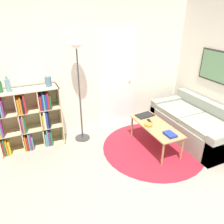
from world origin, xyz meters
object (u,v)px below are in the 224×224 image
laptop (145,115)px  floor_lamp (78,64)px  coffee_table (156,128)px  bottle_middle (0,87)px  bottle_right (8,85)px  bowl (148,125)px  vase_on_shelf (48,82)px  bookshelf (28,120)px  couch (195,125)px

laptop → floor_lamp: bearing=160.4°
coffee_table → laptop: size_ratio=3.07×
bottle_middle → bottle_right: 0.13m
laptop → bowl: size_ratio=2.58×
laptop → vase_on_shelf: size_ratio=2.12×
laptop → bottle_right: bottle_right is taller
coffee_table → laptop: 0.42m
floor_lamp → bowl: floor_lamp is taller
bookshelf → laptop: bookshelf is taller
bookshelf → laptop: bearing=-13.9°
bowl → bottle_right: bottle_right is taller
floor_lamp → bowl: (1.02, -0.80, -1.03)m
bottle_right → bowl: bearing=-22.1°
couch → bookshelf: bearing=162.0°
coffee_table → bookshelf: bearing=155.8°
coffee_table → floor_lamp: bearing=144.1°
vase_on_shelf → bookshelf: bearing=179.5°
couch → vase_on_shelf: 2.94m
bottle_middle → vase_on_shelf: 0.76m
laptop → coffee_table: bearing=-92.9°
floor_lamp → coffee_table: 1.80m
floor_lamp → bottle_right: bearing=175.8°
floor_lamp → laptop: (1.18, -0.42, -1.04)m
floor_lamp → laptop: size_ratio=5.10×
floor_lamp → couch: bearing=-22.9°
couch → bottle_right: bottle_right is taller
coffee_table → bottle_right: (-2.31, 0.92, 0.84)m
vase_on_shelf → laptop: bearing=-17.2°
bookshelf → floor_lamp: 1.34m
coffee_table → bottle_middle: bottle_middle is taller
bottle_right → laptop: bearing=-12.2°
couch → vase_on_shelf: (-2.60, 0.98, 0.96)m
vase_on_shelf → bowl: bearing=-30.5°
bookshelf → coffee_table: bookshelf is taller
bookshelf → vase_on_shelf: (0.43, -0.00, 0.66)m
floor_lamp → bottle_right: floor_lamp is taller
bottle_right → vase_on_shelf: bottle_right is taller
bookshelf → bowl: (1.96, -0.90, -0.09)m
laptop → bottle_middle: bottle_middle is taller
bookshelf → bottle_right: size_ratio=4.35×
bottle_middle → bottle_right: (0.12, -0.03, 0.01)m
coffee_table → vase_on_shelf: 2.08m
coffee_table → bottle_right: size_ratio=4.25×
bowl → laptop: bearing=67.1°
bowl → bottle_right: bearing=157.9°
bottle_right → vase_on_shelf: (0.64, 0.02, -0.02)m
bookshelf → vase_on_shelf: vase_on_shelf is taller
bookshelf → coffee_table: 2.31m
coffee_table → vase_on_shelf: bearing=150.6°
bookshelf → couch: 3.20m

